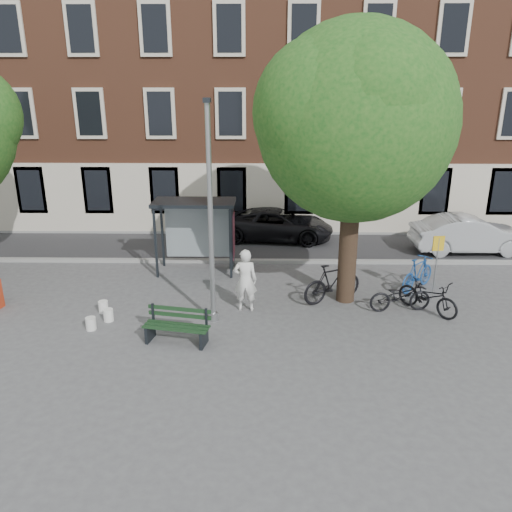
{
  "coord_description": "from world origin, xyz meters",
  "views": [
    {
      "loc": [
        1.43,
        -12.98,
        6.34
      ],
      "look_at": [
        1.2,
        1.64,
        1.4
      ],
      "focal_mm": 35.0,
      "sensor_mm": 36.0,
      "label": 1
    }
  ],
  "objects_px": {
    "bus_shelter": "(206,220)",
    "painter": "(245,280)",
    "car_silver": "(469,234)",
    "notice_sign": "(437,253)",
    "bike_b": "(418,273)",
    "bike_d": "(333,282)",
    "car_dark": "(277,224)",
    "lamppost": "(211,227)",
    "bike_c": "(428,296)",
    "bike_a": "(400,296)",
    "bench": "(177,328)"
  },
  "relations": [
    {
      "from": "lamppost",
      "to": "painter",
      "type": "xyz_separation_m",
      "value": [
        0.89,
        0.73,
        -1.83
      ]
    },
    {
      "from": "bike_c",
      "to": "notice_sign",
      "type": "height_order",
      "value": "notice_sign"
    },
    {
      "from": "bench",
      "to": "bike_a",
      "type": "distance_m",
      "value": 6.62
    },
    {
      "from": "bike_d",
      "to": "car_silver",
      "type": "relative_size",
      "value": 0.46
    },
    {
      "from": "bike_c",
      "to": "bike_d",
      "type": "height_order",
      "value": "bike_d"
    },
    {
      "from": "bench",
      "to": "car_silver",
      "type": "distance_m",
      "value": 13.07
    },
    {
      "from": "bus_shelter",
      "to": "bike_d",
      "type": "relative_size",
      "value": 1.36
    },
    {
      "from": "car_silver",
      "to": "bike_c",
      "type": "bearing_deg",
      "value": 148.13
    },
    {
      "from": "lamppost",
      "to": "bike_c",
      "type": "xyz_separation_m",
      "value": [
        6.29,
        0.65,
        -2.27
      ]
    },
    {
      "from": "lamppost",
      "to": "car_dark",
      "type": "xyz_separation_m",
      "value": [
        2.01,
        8.11,
        -2.11
      ]
    },
    {
      "from": "bike_a",
      "to": "car_dark",
      "type": "height_order",
      "value": "car_dark"
    },
    {
      "from": "bike_c",
      "to": "car_dark",
      "type": "xyz_separation_m",
      "value": [
        -4.28,
        7.46,
        0.16
      ]
    },
    {
      "from": "bench",
      "to": "lamppost",
      "type": "bearing_deg",
      "value": 69.2
    },
    {
      "from": "lamppost",
      "to": "bench",
      "type": "bearing_deg",
      "value": -122.14
    },
    {
      "from": "bus_shelter",
      "to": "bike_a",
      "type": "bearing_deg",
      "value": -29.04
    },
    {
      "from": "car_dark",
      "to": "car_silver",
      "type": "xyz_separation_m",
      "value": [
        7.7,
        -1.67,
        0.07
      ]
    },
    {
      "from": "painter",
      "to": "car_dark",
      "type": "height_order",
      "value": "painter"
    },
    {
      "from": "bike_b",
      "to": "bus_shelter",
      "type": "bearing_deg",
      "value": 32.06
    },
    {
      "from": "bus_shelter",
      "to": "bike_a",
      "type": "xyz_separation_m",
      "value": [
        6.1,
        -3.39,
        -1.44
      ]
    },
    {
      "from": "bike_b",
      "to": "bike_c",
      "type": "xyz_separation_m",
      "value": [
        -0.21,
        -1.77,
        -0.05
      ]
    },
    {
      "from": "bike_b",
      "to": "car_silver",
      "type": "bearing_deg",
      "value": -83.3
    },
    {
      "from": "notice_sign",
      "to": "car_dark",
      "type": "bearing_deg",
      "value": 120.14
    },
    {
      "from": "bike_a",
      "to": "car_silver",
      "type": "xyz_separation_m",
      "value": [
        4.22,
        5.73,
        0.26
      ]
    },
    {
      "from": "bench",
      "to": "bike_d",
      "type": "relative_size",
      "value": 0.86
    },
    {
      "from": "painter",
      "to": "car_silver",
      "type": "xyz_separation_m",
      "value": [
        8.82,
        5.71,
        -0.21
      ]
    },
    {
      "from": "lamppost",
      "to": "bike_c",
      "type": "bearing_deg",
      "value": 5.92
    },
    {
      "from": "painter",
      "to": "bike_d",
      "type": "bearing_deg",
      "value": -164.68
    },
    {
      "from": "bench",
      "to": "car_dark",
      "type": "xyz_separation_m",
      "value": [
        2.83,
        9.41,
        0.27
      ]
    },
    {
      "from": "car_silver",
      "to": "bike_b",
      "type": "bearing_deg",
      "value": 140.07
    },
    {
      "from": "bench",
      "to": "car_silver",
      "type": "bearing_deg",
      "value": 47.67
    },
    {
      "from": "bike_b",
      "to": "notice_sign",
      "type": "distance_m",
      "value": 1.28
    },
    {
      "from": "bike_d",
      "to": "notice_sign",
      "type": "xyz_separation_m",
      "value": [
        3.2,
        0.23,
        0.91
      ]
    },
    {
      "from": "car_dark",
      "to": "notice_sign",
      "type": "relative_size",
      "value": 2.35
    },
    {
      "from": "bus_shelter",
      "to": "painter",
      "type": "bearing_deg",
      "value": -66.01
    },
    {
      "from": "bike_c",
      "to": "bike_b",
      "type": "bearing_deg",
      "value": 42.38
    },
    {
      "from": "car_dark",
      "to": "bike_b",
      "type": "bearing_deg",
      "value": -135.38
    },
    {
      "from": "bike_a",
      "to": "bike_b",
      "type": "xyz_separation_m",
      "value": [
        1.01,
        1.71,
        0.08
      ]
    },
    {
      "from": "car_dark",
      "to": "bike_a",
      "type": "bearing_deg",
      "value": -148.46
    },
    {
      "from": "bike_a",
      "to": "bike_d",
      "type": "distance_m",
      "value": 2.04
    },
    {
      "from": "painter",
      "to": "bike_c",
      "type": "height_order",
      "value": "painter"
    },
    {
      "from": "bike_d",
      "to": "car_dark",
      "type": "xyz_separation_m",
      "value": [
        -1.56,
        6.71,
        0.05
      ]
    },
    {
      "from": "bike_d",
      "to": "notice_sign",
      "type": "bearing_deg",
      "value": -114.63
    },
    {
      "from": "painter",
      "to": "car_dark",
      "type": "distance_m",
      "value": 7.47
    },
    {
      "from": "car_dark",
      "to": "notice_sign",
      "type": "distance_m",
      "value": 8.09
    },
    {
      "from": "bike_b",
      "to": "car_dark",
      "type": "bearing_deg",
      "value": -6.36
    },
    {
      "from": "bus_shelter",
      "to": "car_silver",
      "type": "distance_m",
      "value": 10.65
    },
    {
      "from": "lamppost",
      "to": "painter",
      "type": "relative_size",
      "value": 3.2
    },
    {
      "from": "car_silver",
      "to": "notice_sign",
      "type": "distance_m",
      "value": 5.7
    },
    {
      "from": "bus_shelter",
      "to": "painter",
      "type": "distance_m",
      "value": 3.82
    },
    {
      "from": "bike_d",
      "to": "bike_b",
      "type": "bearing_deg",
      "value": -99.44
    }
  ]
}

